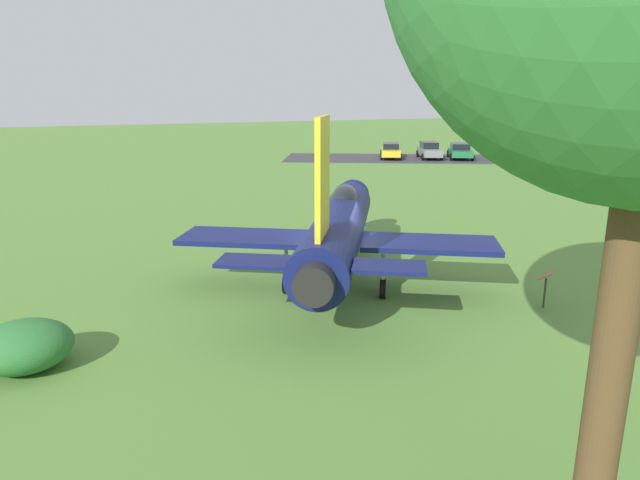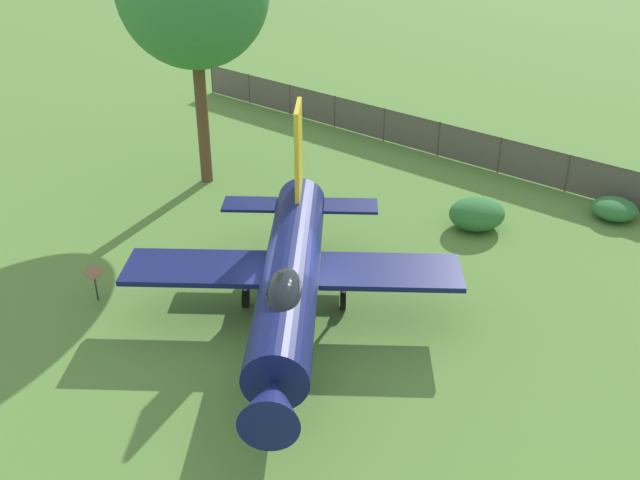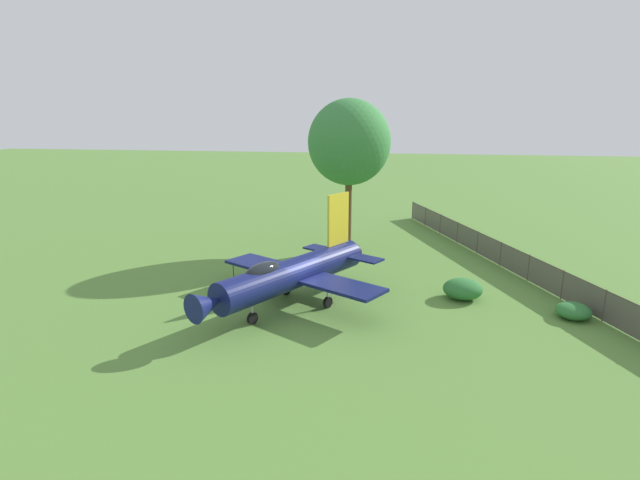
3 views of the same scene
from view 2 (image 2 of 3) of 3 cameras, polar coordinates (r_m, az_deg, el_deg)
The scene contains 6 objects.
ground_plane at distance 21.94m, azimuth -2.19°, elevation -6.70°, with size 200.00×200.00×0.00m, color #568438.
display_jet at distance 20.63m, azimuth -2.36°, elevation -2.87°, with size 9.56×11.28×5.60m.
perimeter_fence at distance 33.06m, azimuth 13.85°, elevation 6.55°, with size 13.35×35.28×1.65m.
shrub_near_fence at distance 30.27m, azimuth 22.02°, elevation 2.27°, with size 1.70×1.72×0.79m.
shrub_by_tree at distance 27.90m, azimuth 12.16°, elevation 2.03°, with size 2.16×1.92×1.15m.
info_plaque at distance 23.73m, azimuth -17.22°, elevation -2.74°, with size 0.72×0.67×1.14m.
Camera 2 is at (7.87, 16.28, 12.42)m, focal length 40.96 mm.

